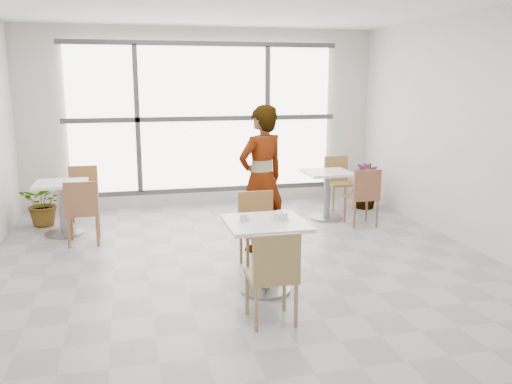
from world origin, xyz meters
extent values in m
plane|color=#9E9EA5|center=(0.00, 0.00, 0.00)|extent=(7.00, 7.00, 0.00)
plane|color=silver|center=(0.00, 3.50, 1.50)|extent=(6.00, 0.00, 6.00)
plane|color=silver|center=(0.00, -3.50, 1.50)|extent=(6.00, 0.00, 6.00)
plane|color=silver|center=(3.00, 0.00, 1.50)|extent=(0.00, 7.00, 7.00)
cube|color=white|center=(0.00, 3.44, 1.50)|extent=(4.40, 0.04, 2.40)
cube|color=#3F3F42|center=(0.00, 3.41, 1.50)|extent=(4.60, 0.05, 0.08)
cube|color=#3F3F42|center=(-1.10, 3.41, 1.50)|extent=(0.08, 0.05, 2.40)
cube|color=#3F3F42|center=(1.10, 3.41, 1.50)|extent=(0.08, 0.05, 2.40)
cube|color=#3F3F42|center=(0.00, 3.41, 0.28)|extent=(4.60, 0.05, 0.08)
cube|color=#3F3F42|center=(0.00, 3.41, 2.72)|extent=(4.60, 0.05, 0.08)
cube|color=white|center=(0.04, -0.56, 0.73)|extent=(0.80, 0.80, 0.04)
cylinder|color=gray|center=(0.04, -0.56, 0.35)|extent=(0.10, 0.10, 0.71)
cylinder|color=gray|center=(0.04, -0.56, 0.01)|extent=(0.52, 0.52, 0.03)
cube|color=#A38550|center=(-0.09, -1.24, 0.43)|extent=(0.42, 0.42, 0.04)
cube|color=#A38550|center=(-0.09, -1.43, 0.66)|extent=(0.42, 0.04, 0.42)
cylinder|color=#A38550|center=(0.09, -1.06, 0.21)|extent=(0.04, 0.04, 0.41)
cylinder|color=#A38550|center=(0.09, -1.42, 0.21)|extent=(0.04, 0.04, 0.41)
cylinder|color=#A38550|center=(-0.27, -1.06, 0.21)|extent=(0.04, 0.04, 0.41)
cylinder|color=#A38550|center=(-0.27, -1.42, 0.21)|extent=(0.04, 0.04, 0.41)
cube|color=olive|center=(0.15, 0.16, 0.43)|extent=(0.42, 0.42, 0.04)
cube|color=olive|center=(0.15, 0.35, 0.66)|extent=(0.42, 0.04, 0.42)
cylinder|color=olive|center=(-0.03, -0.02, 0.21)|extent=(0.04, 0.04, 0.41)
cylinder|color=olive|center=(-0.03, 0.34, 0.21)|extent=(0.04, 0.04, 0.41)
cylinder|color=olive|center=(0.33, -0.02, 0.21)|extent=(0.04, 0.04, 0.41)
cylinder|color=olive|center=(0.33, 0.34, 0.21)|extent=(0.04, 0.04, 0.41)
cylinder|color=silver|center=(0.19, -0.53, 0.76)|extent=(0.21, 0.21, 0.01)
cylinder|color=silver|center=(0.19, -0.53, 0.80)|extent=(0.16, 0.16, 0.07)
torus|color=silver|center=(0.19, -0.53, 0.83)|extent=(0.16, 0.16, 0.01)
cylinder|color=tan|center=(0.19, -0.53, 0.80)|extent=(0.14, 0.14, 0.05)
cylinder|color=beige|center=(0.20, -0.55, 0.83)|extent=(0.03, 0.03, 0.02)
cylinder|color=#F2E29C|center=(0.21, -0.56, 0.83)|extent=(0.03, 0.03, 0.01)
cylinder|color=beige|center=(0.18, -0.50, 0.83)|extent=(0.03, 0.03, 0.01)
cylinder|color=beige|center=(0.20, -0.54, 0.83)|extent=(0.03, 0.03, 0.02)
cylinder|color=#F1E89B|center=(0.20, -0.55, 0.82)|extent=(0.03, 0.03, 0.02)
cylinder|color=#F4E89D|center=(0.19, -0.55, 0.83)|extent=(0.03, 0.03, 0.01)
cylinder|color=beige|center=(0.20, -0.50, 0.83)|extent=(0.03, 0.03, 0.01)
cylinder|color=beige|center=(0.20, -0.53, 0.84)|extent=(0.03, 0.03, 0.02)
cylinder|color=beige|center=(0.20, -0.54, 0.83)|extent=(0.03, 0.03, 0.02)
cylinder|color=beige|center=(0.19, -0.55, 0.83)|extent=(0.03, 0.03, 0.01)
cylinder|color=silver|center=(-0.18, -0.49, 0.75)|extent=(0.13, 0.13, 0.01)
cylinder|color=silver|center=(-0.18, -0.49, 0.79)|extent=(0.08, 0.08, 0.06)
torus|color=silver|center=(-0.13, -0.49, 0.79)|extent=(0.05, 0.01, 0.05)
cylinder|color=black|center=(-0.18, -0.49, 0.81)|extent=(0.07, 0.07, 0.00)
cube|color=#AFAFB4|center=(-0.13, -0.51, 0.76)|extent=(0.09, 0.05, 0.00)
sphere|color=#AFAFB4|center=(-0.09, -0.50, 0.76)|extent=(0.02, 0.02, 0.02)
imported|color=black|center=(0.34, 0.80, 0.92)|extent=(0.80, 0.68, 1.85)
cube|color=white|center=(-2.21, 2.12, 0.73)|extent=(0.70, 0.70, 0.04)
cylinder|color=gray|center=(-2.21, 2.12, 0.35)|extent=(0.10, 0.10, 0.71)
cylinder|color=gray|center=(-2.21, 2.12, 0.01)|extent=(0.52, 0.52, 0.03)
cube|color=white|center=(1.72, 2.08, 0.73)|extent=(0.70, 0.70, 0.04)
cylinder|color=gray|center=(1.72, 2.08, 0.35)|extent=(0.10, 0.10, 0.71)
cylinder|color=gray|center=(1.72, 2.08, 0.01)|extent=(0.52, 0.52, 0.03)
cube|color=brown|center=(-1.89, 1.61, 0.43)|extent=(0.42, 0.42, 0.04)
cube|color=brown|center=(-1.89, 1.42, 0.66)|extent=(0.42, 0.04, 0.42)
cylinder|color=brown|center=(-1.71, 1.79, 0.21)|extent=(0.04, 0.04, 0.41)
cylinder|color=brown|center=(-1.71, 1.43, 0.21)|extent=(0.04, 0.04, 0.41)
cylinder|color=brown|center=(-2.07, 1.79, 0.21)|extent=(0.04, 0.04, 0.41)
cylinder|color=brown|center=(-2.07, 1.43, 0.21)|extent=(0.04, 0.04, 0.41)
cube|color=#A36A39|center=(-1.95, 2.58, 0.43)|extent=(0.42, 0.42, 0.04)
cube|color=#A36A39|center=(-1.95, 2.77, 0.66)|extent=(0.42, 0.04, 0.42)
cylinder|color=#A36A39|center=(-2.13, 2.40, 0.21)|extent=(0.04, 0.04, 0.41)
cylinder|color=#A36A39|center=(-2.13, 2.76, 0.21)|extent=(0.04, 0.04, 0.41)
cylinder|color=#A36A39|center=(-1.77, 2.40, 0.21)|extent=(0.04, 0.04, 0.41)
cylinder|color=#A36A39|center=(-1.77, 2.76, 0.21)|extent=(0.04, 0.04, 0.41)
cube|color=brown|center=(2.07, 1.60, 0.43)|extent=(0.42, 0.42, 0.04)
cube|color=brown|center=(2.07, 1.41, 0.66)|extent=(0.42, 0.04, 0.42)
cylinder|color=brown|center=(2.25, 1.78, 0.21)|extent=(0.04, 0.04, 0.41)
cylinder|color=brown|center=(2.25, 1.42, 0.21)|extent=(0.04, 0.04, 0.41)
cylinder|color=brown|center=(1.89, 1.78, 0.21)|extent=(0.04, 0.04, 0.41)
cylinder|color=brown|center=(1.89, 1.42, 0.21)|extent=(0.04, 0.04, 0.41)
cube|color=olive|center=(2.16, 2.65, 0.43)|extent=(0.42, 0.42, 0.04)
cube|color=olive|center=(2.16, 2.84, 0.66)|extent=(0.42, 0.04, 0.42)
cylinder|color=olive|center=(1.98, 2.47, 0.21)|extent=(0.04, 0.04, 0.41)
cylinder|color=olive|center=(1.98, 2.83, 0.21)|extent=(0.04, 0.04, 0.41)
cylinder|color=olive|center=(2.34, 2.47, 0.21)|extent=(0.04, 0.04, 0.41)
cylinder|color=olive|center=(2.34, 2.83, 0.21)|extent=(0.04, 0.04, 0.41)
imported|color=#518E4E|center=(-2.52, 2.69, 0.35)|extent=(0.72, 0.66, 0.70)
imported|color=#49823F|center=(2.60, 2.59, 0.38)|extent=(0.55, 0.55, 0.75)
camera|label=1|loc=(-1.28, -5.60, 2.15)|focal=37.58mm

